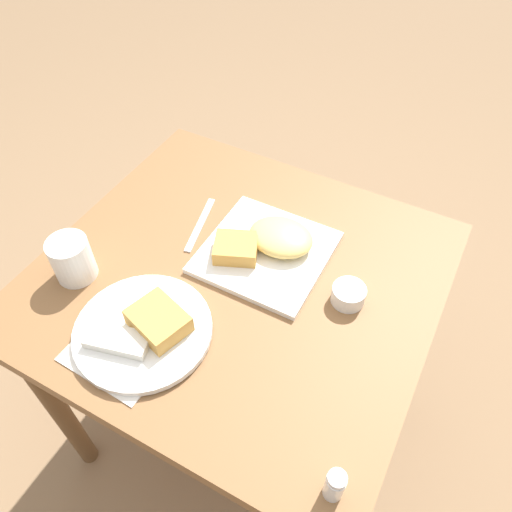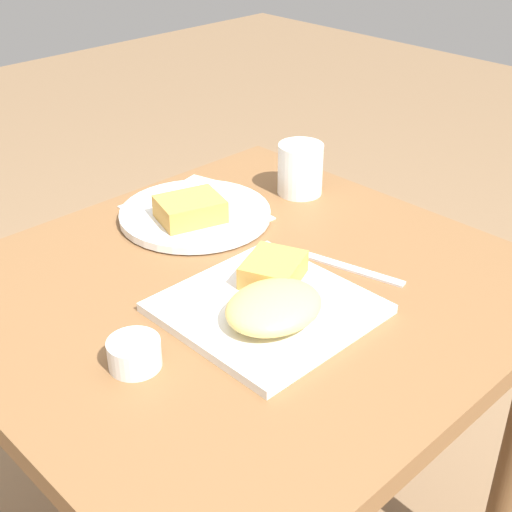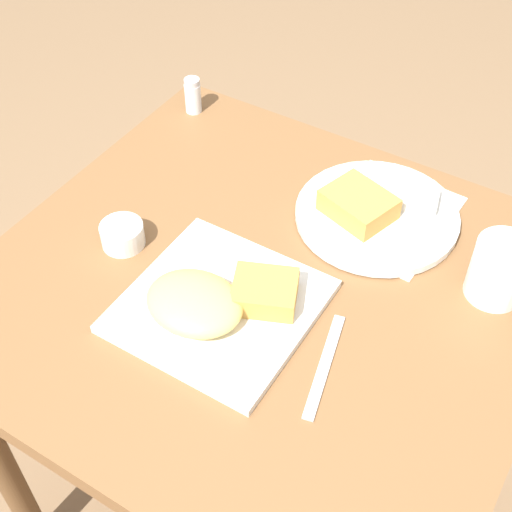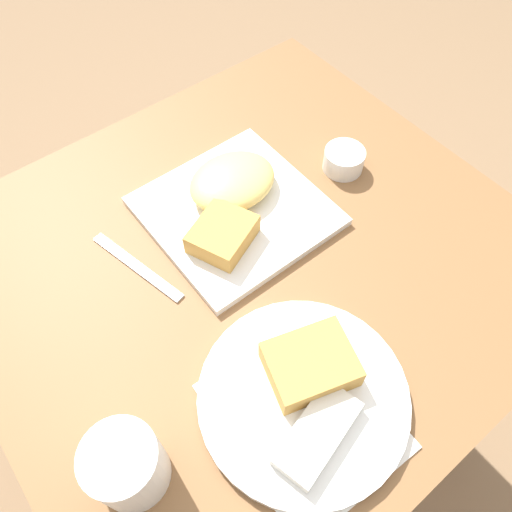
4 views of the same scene
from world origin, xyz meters
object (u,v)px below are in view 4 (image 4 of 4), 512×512
plate_oval_far (306,392)px  coffee_mug (127,466)px  sauce_ramekin (344,159)px  plate_square_near (233,203)px  butter_knife (137,267)px

plate_oval_far → coffee_mug: (0.22, -0.05, 0.03)m
plate_oval_far → sauce_ramekin: (-0.32, -0.27, 0.00)m
plate_square_near → sauce_ramekin: bearing=168.8°
butter_knife → plate_oval_far: bearing=-0.7°
sauce_ramekin → coffee_mug: size_ratio=0.71×
butter_knife → coffee_mug: (0.15, 0.25, 0.05)m
plate_square_near → plate_oval_far: 0.33m
plate_square_near → coffee_mug: size_ratio=2.71×
plate_square_near → plate_oval_far: plate_square_near is taller
plate_oval_far → coffee_mug: bearing=-13.8°
plate_square_near → butter_knife: bearing=-0.6°
plate_oval_far → coffee_mug: coffee_mug is taller
butter_knife → plate_square_near: bearing=76.0°
plate_oval_far → coffee_mug: 0.23m
plate_square_near → butter_knife: size_ratio=1.49×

